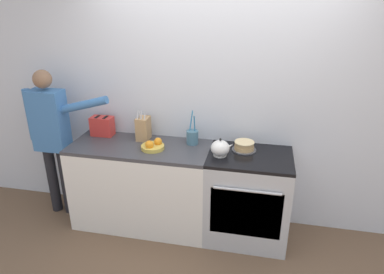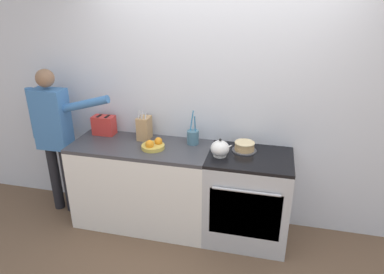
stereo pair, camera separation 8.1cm
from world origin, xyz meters
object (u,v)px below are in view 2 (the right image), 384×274
at_px(person_baker, 54,131).
at_px(utensil_crock, 193,137).
at_px(tea_kettle, 220,149).
at_px(fruit_bowl, 153,145).
at_px(toaster, 104,125).
at_px(stove_range, 247,198).
at_px(knife_block, 144,128).
at_px(layer_cake, 245,147).

bearing_deg(person_baker, utensil_crock, 2.54).
height_order(tea_kettle, fruit_bowl, tea_kettle).
height_order(toaster, person_baker, person_baker).
height_order(stove_range, utensil_crock, utensil_crock).
relative_size(utensil_crock, toaster, 1.38).
bearing_deg(utensil_crock, knife_block, 179.33).
bearing_deg(person_baker, stove_range, -3.53).
bearing_deg(tea_kettle, utensil_crock, 145.37).
height_order(utensil_crock, fruit_bowl, utensil_crock).
relative_size(layer_cake, utensil_crock, 0.69).
height_order(utensil_crock, toaster, utensil_crock).
relative_size(stove_range, toaster, 3.67).
distance_m(layer_cake, utensil_crock, 0.52).
xyz_separation_m(knife_block, person_baker, (-0.94, -0.15, -0.06)).
distance_m(fruit_bowl, person_baker, 1.11).
height_order(tea_kettle, knife_block, knife_block).
bearing_deg(layer_cake, person_baker, -177.26).
height_order(layer_cake, fruit_bowl, fruit_bowl).
distance_m(tea_kettle, knife_block, 0.85).
bearing_deg(stove_range, fruit_bowl, -177.24).
bearing_deg(stove_range, person_baker, 179.64).
relative_size(layer_cake, fruit_bowl, 1.04).
relative_size(utensil_crock, fruit_bowl, 1.50).
distance_m(knife_block, fruit_bowl, 0.28).
relative_size(knife_block, utensil_crock, 0.95).
bearing_deg(person_baker, fruit_bowl, -6.13).
bearing_deg(layer_cake, utensil_crock, 174.35).
bearing_deg(utensil_crock, person_baker, -174.29).
distance_m(stove_range, knife_block, 1.24).
xyz_separation_m(utensil_crock, person_baker, (-1.46, -0.15, -0.02)).
height_order(layer_cake, person_baker, person_baker).
xyz_separation_m(stove_range, knife_block, (-1.09, 0.16, 0.57)).
height_order(knife_block, person_baker, person_baker).
height_order(layer_cake, knife_block, knife_block).
distance_m(layer_cake, fruit_bowl, 0.87).
bearing_deg(tea_kettle, person_baker, 177.83).
distance_m(layer_cake, toaster, 1.49).
bearing_deg(fruit_bowl, utensil_crock, 30.45).
height_order(layer_cake, utensil_crock, utensil_crock).
height_order(knife_block, fruit_bowl, knife_block).
distance_m(layer_cake, person_baker, 1.97).
height_order(stove_range, fruit_bowl, fruit_bowl).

